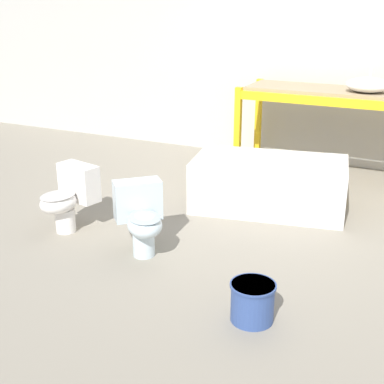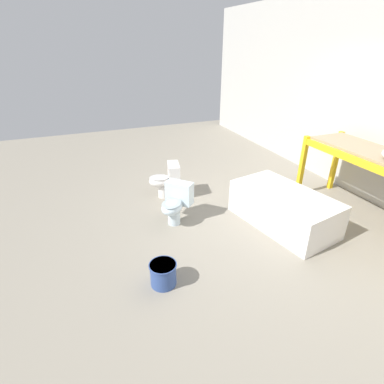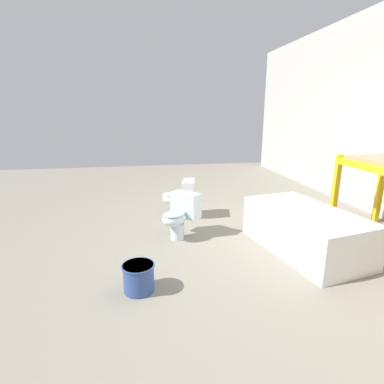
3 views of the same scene
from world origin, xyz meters
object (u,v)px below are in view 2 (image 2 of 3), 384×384
object	(u,v)px
bathtub_main	(284,206)
toilet_far	(176,202)
toilet_near	(166,179)
bucket_white	(163,273)

from	to	relation	value
bathtub_main	toilet_far	bearing A→B (deg)	-124.45
toilet_near	toilet_far	bearing A→B (deg)	4.54
bucket_white	bathtub_main	bearing A→B (deg)	105.22
toilet_far	bucket_white	size ratio (longest dim) A/B	1.97
toilet_near	bucket_white	distance (m)	2.09
toilet_near	toilet_far	distance (m)	0.83
toilet_near	bucket_white	size ratio (longest dim) A/B	1.93
toilet_near	bucket_white	xyz separation A→B (m)	(1.98, -0.67, -0.19)
bathtub_main	toilet_near	bearing A→B (deg)	-148.97
bathtub_main	bucket_white	world-z (taller)	bathtub_main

